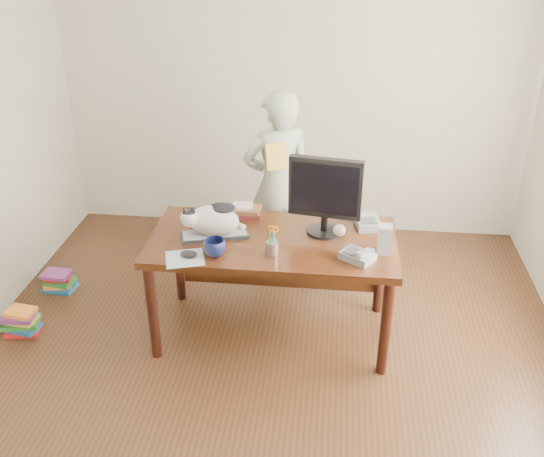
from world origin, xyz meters
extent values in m
plane|color=black|center=(0.00, 0.00, 0.00)|extent=(4.50, 4.50, 0.00)
plane|color=silver|center=(0.00, 2.25, 1.35)|extent=(4.00, 0.00, 4.00)
cube|color=black|center=(0.00, 0.60, 0.72)|extent=(1.60, 0.80, 0.05)
cylinder|color=black|center=(-0.74, 0.26, 0.35)|extent=(0.07, 0.07, 0.70)
cylinder|color=black|center=(0.74, 0.26, 0.35)|extent=(0.07, 0.07, 0.70)
cylinder|color=black|center=(-0.74, 0.94, 0.35)|extent=(0.07, 0.07, 0.70)
cylinder|color=black|center=(0.74, 0.94, 0.35)|extent=(0.07, 0.07, 0.70)
cube|color=black|center=(0.00, 0.96, 0.40)|extent=(1.45, 0.03, 0.50)
cube|color=black|center=(-0.38, 0.59, 0.76)|extent=(0.47, 0.29, 0.02)
cube|color=#B3B4B8|center=(-0.38, 0.59, 0.77)|extent=(0.43, 0.25, 0.00)
ellipsoid|color=silver|center=(-0.38, 0.59, 0.86)|extent=(0.38, 0.30, 0.20)
ellipsoid|color=silver|center=(-0.52, 0.52, 0.91)|extent=(0.15, 0.15, 0.11)
ellipsoid|color=black|center=(-0.52, 0.52, 0.94)|extent=(0.10, 0.10, 0.04)
cone|color=black|center=(-0.55, 0.50, 0.97)|extent=(0.07, 0.07, 0.07)
cone|color=black|center=(-0.50, 0.52, 0.97)|extent=(0.07, 0.06, 0.07)
ellipsoid|color=black|center=(-0.33, 0.61, 0.95)|extent=(0.21, 0.19, 0.04)
cylinder|color=silver|center=(-0.24, 0.68, 0.80)|extent=(0.13, 0.12, 0.05)
cylinder|color=black|center=(0.33, 0.72, 0.76)|extent=(0.26, 0.26, 0.02)
cylinder|color=black|center=(0.33, 0.72, 0.82)|extent=(0.05, 0.05, 0.10)
cube|color=black|center=(0.32, 0.70, 1.08)|extent=(0.47, 0.12, 0.40)
cube|color=black|center=(0.32, 0.67, 1.08)|extent=(0.42, 0.07, 0.33)
cylinder|color=#99999E|center=(0.02, 0.40, 0.79)|extent=(0.09, 0.09, 0.09)
cylinder|color=black|center=(0.00, 0.41, 0.87)|extent=(0.03, 0.03, 0.13)
cylinder|color=#0D4FB9|center=(0.03, 0.38, 0.87)|extent=(0.03, 0.03, 0.13)
cylinder|color=#B61A2B|center=(0.02, 0.41, 0.87)|extent=(0.01, 0.04, 0.13)
cylinder|color=#17772B|center=(0.01, 0.39, 0.87)|extent=(0.02, 0.03, 0.13)
cylinder|color=#B0B0B5|center=(0.02, 0.39, 0.88)|extent=(0.01, 0.02, 0.10)
cylinder|color=#B0B0B5|center=(0.03, 0.39, 0.88)|extent=(0.02, 0.02, 0.10)
torus|color=#FF670D|center=(0.01, 0.39, 0.93)|extent=(0.04, 0.02, 0.04)
torus|color=#FF670D|center=(0.04, 0.39, 0.93)|extent=(0.04, 0.02, 0.04)
cube|color=#ABB2B8|center=(-0.51, 0.29, 0.75)|extent=(0.28, 0.27, 0.01)
ellipsoid|color=black|center=(-0.49, 0.31, 0.77)|extent=(0.12, 0.10, 0.04)
imported|color=#0D1336|center=(-0.33, 0.35, 0.80)|extent=(0.19, 0.19, 0.11)
cube|color=slate|center=(0.54, 0.39, 0.77)|extent=(0.24, 0.22, 0.05)
cube|color=#39383B|center=(0.51, 0.40, 0.80)|extent=(0.12, 0.12, 0.01)
cube|color=#B0B0B5|center=(0.58, 0.38, 0.81)|extent=(0.13, 0.16, 0.06)
cube|color=gray|center=(0.70, 0.51, 0.84)|extent=(0.09, 0.10, 0.18)
sphere|color=beige|center=(0.43, 0.68, 0.79)|extent=(0.08, 0.08, 0.08)
cube|color=#491316|center=(-0.23, 0.91, 0.77)|extent=(0.23, 0.17, 0.03)
cube|color=brown|center=(-0.22, 0.91, 0.80)|extent=(0.21, 0.16, 0.03)
cube|color=silver|center=(-0.24, 0.91, 0.82)|extent=(0.15, 0.13, 0.02)
cube|color=slate|center=(0.61, 0.84, 0.78)|extent=(0.19, 0.23, 0.06)
cube|color=#39383B|center=(0.62, 0.81, 0.81)|extent=(0.12, 0.12, 0.01)
imported|color=silver|center=(-0.06, 1.46, 0.75)|extent=(0.64, 0.54, 1.50)
cube|color=gold|center=(-0.06, 1.29, 1.05)|extent=(0.16, 0.13, 0.20)
cube|color=#B4191A|center=(-1.75, 0.40, 0.01)|extent=(0.25, 0.19, 0.03)
cube|color=#19579B|center=(-1.74, 0.39, 0.04)|extent=(0.23, 0.18, 0.03)
cube|color=#237529|center=(-1.76, 0.41, 0.08)|extent=(0.27, 0.22, 0.03)
cube|color=gold|center=(-1.75, 0.40, 0.11)|extent=(0.21, 0.16, 0.03)
cube|color=#712E75|center=(-1.76, 0.39, 0.14)|extent=(0.23, 0.17, 0.03)
cube|color=orange|center=(-1.74, 0.41, 0.17)|extent=(0.21, 0.17, 0.03)
cube|color=#19579B|center=(-1.72, 0.95, 0.02)|extent=(0.25, 0.19, 0.03)
cube|color=orange|center=(-1.73, 0.96, 0.05)|extent=(0.22, 0.19, 0.03)
cube|color=#237529|center=(-1.71, 0.94, 0.08)|extent=(0.24, 0.19, 0.03)
cube|color=#B4191A|center=(-1.72, 0.96, 0.11)|extent=(0.21, 0.16, 0.03)
cube|color=#712E75|center=(-1.73, 0.94, 0.14)|extent=(0.22, 0.17, 0.03)
camera|label=1|loc=(0.38, -2.82, 2.65)|focal=40.00mm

